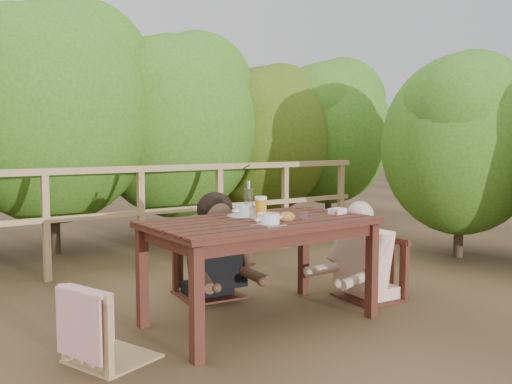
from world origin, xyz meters
TOP-DOWN VIEW (x-y plane):
  - ground at (0.00, 0.00)m, footprint 60.00×60.00m
  - table at (0.00, 0.00)m, footprint 1.52×0.86m
  - chair_left at (-1.07, -0.05)m, footprint 0.54×0.54m
  - chair_far at (0.04, 0.77)m, footprint 0.54×0.54m
  - chair_right at (1.05, -0.03)m, footprint 0.49×0.49m
  - woman at (0.04, 0.79)m, footprint 0.60×0.70m
  - diner_right at (1.08, -0.03)m, footprint 0.68×0.57m
  - railing at (0.00, 2.00)m, footprint 5.60×0.10m
  - hedge_row at (0.40, 3.20)m, footprint 6.60×1.60m
  - soup_near at (-0.08, -0.20)m, footprint 0.25×0.25m
  - soup_far at (0.03, 0.20)m, footprint 0.28×0.28m
  - bread_roll at (0.10, -0.16)m, footprint 0.12×0.09m
  - beer_glass at (0.04, 0.05)m, footprint 0.08×0.08m
  - bottle at (-0.02, 0.12)m, footprint 0.06×0.06m
  - tumbler at (0.21, -0.21)m, footprint 0.06×0.06m
  - butter_tub at (0.62, -0.10)m, footprint 0.15×0.12m

SIDE VIEW (x-z plane):
  - ground at x=0.00m, z-range 0.00..0.00m
  - table at x=0.00m, z-range 0.00..0.70m
  - chair_left at x=-1.07m, z-range 0.00..0.85m
  - chair_right at x=1.05m, z-range 0.00..0.91m
  - chair_far at x=0.04m, z-range 0.00..0.97m
  - railing at x=0.00m, z-range 0.00..1.01m
  - diner_right at x=1.08m, z-range 0.00..1.28m
  - woman at x=0.04m, z-range 0.00..1.30m
  - butter_tub at x=0.62m, z-range 0.70..0.76m
  - bread_roll at x=0.10m, z-range 0.70..0.78m
  - tumbler at x=0.21m, z-range 0.70..0.78m
  - soup_near at x=-0.08m, z-range 0.70..0.79m
  - soup_far at x=0.03m, z-range 0.70..0.80m
  - beer_glass at x=0.04m, z-range 0.70..0.87m
  - bottle at x=-0.02m, z-range 0.70..0.97m
  - hedge_row at x=0.40m, z-range 0.00..3.80m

